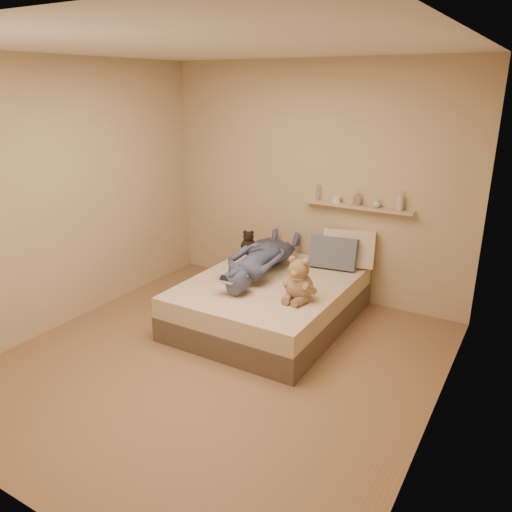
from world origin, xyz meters
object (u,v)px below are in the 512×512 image
Objects in this scene: pillow_grey at (334,253)px; person at (261,257)px; bed at (270,301)px; dark_plush at (249,244)px; game_console at (225,279)px; pillow_cream at (349,248)px; teddy_bear at (299,282)px; wall_shelf at (357,207)px.

pillow_grey is 0.80m from person.
bed is 0.47m from person.
bed is 1.29× the size of person.
game_console is at bearing -68.41° from dark_plush.
game_console is at bearing 84.46° from person.
dark_plush is 0.52× the size of pillow_cream.
game_console reaches higher than bed.
bed is at bearing 148.33° from teddy_bear.
pillow_grey is at bearing 4.37° from dark_plush.
wall_shelf reaches higher than teddy_bear.
wall_shelf is at bearing 64.16° from pillow_cream.
person is at bearing 146.23° from teddy_bear.
teddy_bear is (0.45, -0.28, 0.40)m from bed.
dark_plush is 0.58× the size of pillow_grey.
pillow_cream is at bearing -143.92° from person.
wall_shelf reaches higher than bed.
dark_plush is 1.03m from pillow_grey.
pillow_grey is at bearing 65.29° from game_console.
person reaches higher than game_console.
wall_shelf reaches higher than game_console.
pillow_grey is (-0.12, -0.14, -0.03)m from pillow_cream.
pillow_cream is (0.51, 0.83, 0.43)m from bed.
pillow_cream reaches higher than dark_plush.
person is 1.16m from wall_shelf.
pillow_cream is at bearing 50.56° from pillow_grey.
wall_shelf is at bearing -142.25° from person.
teddy_bear is at bearing -93.04° from pillow_cream.
pillow_cream reaches higher than bed.
teddy_bear is 0.77× the size of pillow_cream.
dark_plush is at bearing -165.87° from wall_shelf.
person is at bearing -46.37° from dark_plush.
wall_shelf is at bearing 14.13° from dark_plush.
bed is at bearing -44.05° from dark_plush.
person is (-0.59, -0.53, 0.01)m from pillow_grey.
pillow_grey is at bearing -145.49° from person.
wall_shelf reaches higher than person.
dark_plush is (-1.08, 0.89, -0.05)m from teddy_bear.
wall_shelf reaches higher than pillow_cream.
bed is 3.45× the size of pillow_cream.
bed is 0.95m from dark_plush.
game_console is 1.70m from wall_shelf.
person is (-0.65, 0.43, 0.00)m from teddy_bear.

